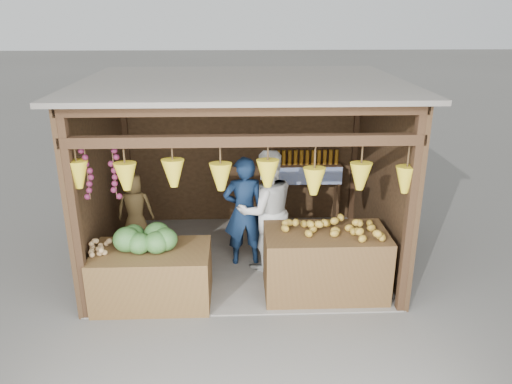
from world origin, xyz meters
TOP-DOWN VIEW (x-y plane):
  - ground at (0.00, 0.00)m, footprint 80.00×80.00m
  - stall_structure at (-0.03, -0.04)m, footprint 4.30×3.30m
  - back_shelf at (1.05, 1.28)m, footprint 1.25×0.32m
  - counter_left at (-1.17, -1.10)m, footprint 1.46×0.85m
  - counter_right at (1.05, -1.00)m, footprint 1.57×0.85m
  - stool at (-1.57, 0.00)m, footprint 0.33×0.33m
  - man_standing at (0.01, -0.13)m, footprint 0.63×0.45m
  - woman_standing at (0.32, -0.25)m, footprint 1.01×0.88m
  - vendor_seated at (-1.57, 0.00)m, footprint 0.52×0.35m
  - melon_pile at (-1.20, -1.05)m, footprint 1.00×0.50m
  - tanfruit_pile at (-1.80, -1.11)m, footprint 0.34×0.40m
  - mango_pile at (1.11, -1.06)m, footprint 1.40×0.64m

SIDE VIEW (x-z plane):
  - ground at x=0.00m, z-range 0.00..0.00m
  - stool at x=-1.57m, z-range 0.00..0.31m
  - counter_left at x=-1.17m, z-range 0.00..0.72m
  - counter_right at x=1.05m, z-range 0.00..0.87m
  - tanfruit_pile at x=-1.80m, z-range 0.72..0.85m
  - man_standing at x=0.01m, z-range 0.00..1.64m
  - vendor_seated at x=-1.57m, z-range 0.31..1.36m
  - back_shelf at x=1.05m, z-range 0.21..1.54m
  - melon_pile at x=-1.20m, z-range 0.72..1.04m
  - woman_standing at x=0.32m, z-range 0.00..1.76m
  - mango_pile at x=1.11m, z-range 0.87..1.09m
  - stall_structure at x=-0.03m, z-range 0.34..3.00m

